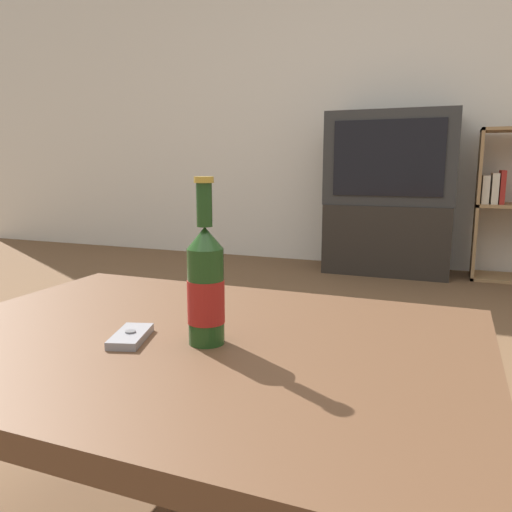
{
  "coord_description": "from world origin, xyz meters",
  "views": [
    {
      "loc": [
        0.42,
        -0.75,
        0.73
      ],
      "look_at": [
        0.01,
        0.28,
        0.53
      ],
      "focal_mm": 35.0,
      "sensor_mm": 36.0,
      "label": 1
    }
  ],
  "objects_px": {
    "tv_stand": "(387,239)",
    "television": "(391,159)",
    "cell_phone": "(131,336)",
    "beer_bottle": "(206,286)"
  },
  "relations": [
    {
      "from": "television",
      "to": "beer_bottle",
      "type": "bearing_deg",
      "value": -89.38
    },
    {
      "from": "television",
      "to": "cell_phone",
      "type": "relative_size",
      "value": 7.06
    },
    {
      "from": "television",
      "to": "beer_bottle",
      "type": "height_order",
      "value": "television"
    },
    {
      "from": "television",
      "to": "cell_phone",
      "type": "height_order",
      "value": "television"
    },
    {
      "from": "tv_stand",
      "to": "cell_phone",
      "type": "xyz_separation_m",
      "value": [
        -0.1,
        -2.81,
        0.2
      ]
    },
    {
      "from": "beer_bottle",
      "to": "tv_stand",
      "type": "bearing_deg",
      "value": 90.62
    },
    {
      "from": "tv_stand",
      "to": "television",
      "type": "xyz_separation_m",
      "value": [
        -0.0,
        -0.0,
        0.54
      ]
    },
    {
      "from": "tv_stand",
      "to": "television",
      "type": "height_order",
      "value": "television"
    },
    {
      "from": "tv_stand",
      "to": "television",
      "type": "distance_m",
      "value": 0.54
    },
    {
      "from": "tv_stand",
      "to": "cell_phone",
      "type": "bearing_deg",
      "value": -92.03
    }
  ]
}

